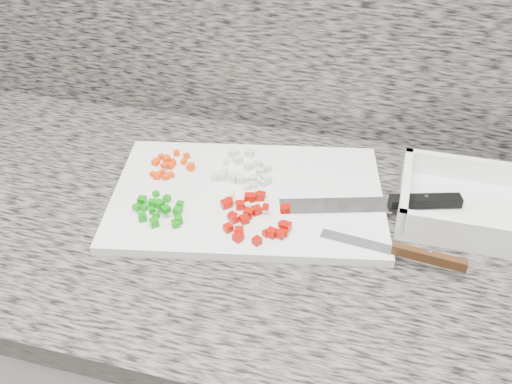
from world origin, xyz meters
The scene contains 10 objects.
countertop centered at (0.00, 1.44, 0.88)m, with size 3.96×0.64×0.04m, color slate.
cutting_board centered at (-0.02, 1.49, 0.91)m, with size 0.45×0.30×0.02m, color white.
carrot_pile centered at (-0.17, 1.52, 0.92)m, with size 0.08×0.09×0.02m.
onion_pile centered at (-0.04, 1.54, 0.92)m, with size 0.11×0.11×0.01m.
green_pepper_pile centered at (-0.14, 1.39, 0.92)m, with size 0.09×0.09×0.02m.
red_pepper_pile centered at (0.01, 1.42, 0.92)m, with size 0.13×0.13×0.02m.
garlic_pile centered at (-0.02, 1.46, 0.92)m, with size 0.05×0.06×0.01m.
chef_knife centered at (0.22, 1.52, 0.92)m, with size 0.29×0.12×0.02m.
paring_knife centered at (0.25, 1.40, 0.92)m, with size 0.22×0.04×0.02m.
tray centered at (0.36, 1.54, 0.92)m, with size 0.26×0.19×0.05m.
Camera 1 is at (0.20, 0.75, 1.50)m, focal length 40.00 mm.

